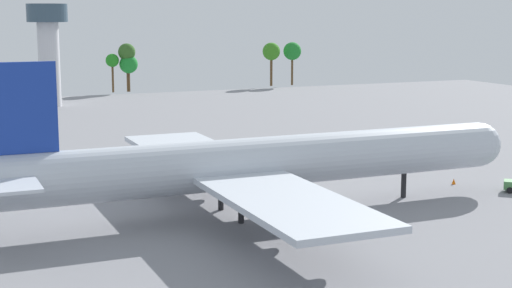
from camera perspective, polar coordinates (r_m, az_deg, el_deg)
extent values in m
plane|color=gray|center=(96.82, 0.00, -5.10)|extent=(292.39, 292.39, 0.00)
cylinder|color=silver|center=(95.39, 0.00, -1.37)|extent=(67.44, 6.18, 6.18)
sphere|color=silver|center=(112.77, 15.96, -0.03)|extent=(6.06, 6.06, 6.06)
cube|color=#19389E|center=(87.11, -17.41, 2.49)|extent=(9.44, 0.50, 9.89)
cube|color=silver|center=(83.29, -17.74, -2.81)|extent=(6.07, 9.27, 0.36)
cube|color=silver|center=(80.08, 2.26, -4.20)|extent=(11.46, 28.08, 0.70)
cube|color=silver|center=(109.02, -4.92, -0.50)|extent=(11.46, 28.08, 0.70)
cylinder|color=gray|center=(84.59, 1.64, -4.59)|extent=(4.95, 2.60, 2.60)
cylinder|color=gray|center=(75.61, 4.96, -6.36)|extent=(4.95, 2.60, 2.60)
cylinder|color=gray|center=(105.73, -3.67, -1.72)|extent=(4.95, 2.60, 2.60)
cylinder|color=gray|center=(115.40, -5.40, -0.78)|extent=(4.95, 2.60, 2.60)
cylinder|color=black|center=(106.53, 10.75, -2.98)|extent=(0.70, 0.70, 3.33)
cylinder|color=black|center=(92.11, -1.10, -4.80)|extent=(0.70, 0.70, 3.33)
cylinder|color=black|center=(98.26, -2.59, -3.89)|extent=(0.70, 0.70, 3.33)
cylinder|color=black|center=(112.68, 18.08, -3.25)|extent=(0.83, 0.77, 0.86)
cylinder|color=black|center=(114.98, 18.07, -3.00)|extent=(0.83, 0.77, 0.86)
cone|color=orange|center=(116.45, 14.27, -2.66)|extent=(0.58, 0.58, 0.83)
cylinder|color=silver|center=(211.67, -14.89, 5.64)|extent=(5.51, 5.51, 22.02)
cylinder|color=#334756|center=(211.23, -15.05, 9.25)|extent=(10.46, 10.46, 4.68)
cylinder|color=#51381E|center=(245.38, -10.43, 4.75)|extent=(0.66, 0.66, 8.64)
sphere|color=#22821F|center=(244.98, -10.47, 6.04)|extent=(4.08, 4.08, 4.08)
cylinder|color=#51381E|center=(246.34, -9.40, 5.04)|extent=(0.51, 0.51, 10.74)
sphere|color=#315C22|center=(245.90, -9.44, 6.66)|extent=(5.34, 5.34, 5.34)
cylinder|color=#51381E|center=(246.62, -9.28, 4.59)|extent=(0.68, 0.68, 6.84)
sphere|color=#1E832D|center=(246.23, -9.31, 5.78)|extent=(5.70, 5.70, 5.70)
cylinder|color=#51381E|center=(262.41, 1.12, 5.34)|extent=(0.84, 0.84, 9.77)
sphere|color=#36811F|center=(261.99, 1.13, 6.79)|extent=(5.90, 5.90, 5.90)
cylinder|color=#51381E|center=(265.69, 2.66, 5.37)|extent=(0.73, 0.73, 9.68)
sphere|color=#1F7E2A|center=(265.28, 2.67, 6.80)|extent=(6.05, 6.05, 6.05)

